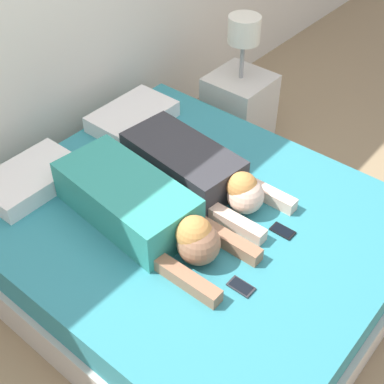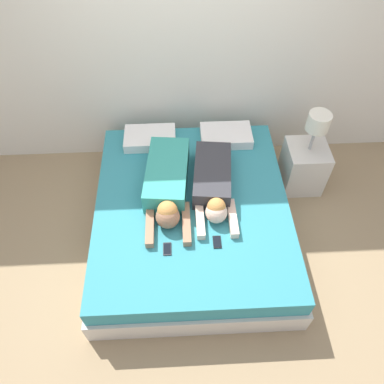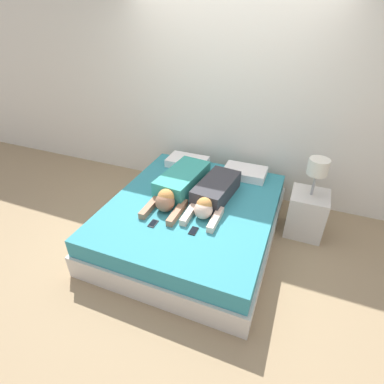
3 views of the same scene
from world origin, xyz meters
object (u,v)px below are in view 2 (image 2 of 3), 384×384
Objects in this scene: person_left at (167,183)px; cell_phone_left at (167,249)px; pillow_head_left at (150,138)px; cell_phone_right at (217,242)px; person_right at (213,184)px; nightstand at (304,163)px; bed at (192,217)px; pillow_head_right at (226,136)px.

cell_phone_left is (-0.01, -0.63, -0.11)m from person_left.
cell_phone_right is (0.59, -1.26, -0.05)m from pillow_head_left.
pillow_head_left is at bearing 104.76° from person_left.
pillow_head_left is 1.31m from cell_phone_left.
person_right is 1.13m from nightstand.
pillow_head_left reaches higher than cell_phone_left.
bed is 2.10× the size of person_right.
person_left reaches higher than pillow_head_right.
pillow_head_right is (0.40, 0.82, 0.29)m from bed.
person_left is 1.14× the size of nightstand.
bed is 0.96m from pillow_head_right.
pillow_head_left is 1.64m from nightstand.
person_left reaches higher than person_right.
person_left is at bearing 88.96° from cell_phone_left.
nightstand reaches higher than person_left.
cell_phone_right is 0.12× the size of nightstand.
pillow_head_right is at bearing 80.67° from cell_phone_right.
pillow_head_left and pillow_head_right have the same top height.
person_left is at bearing 125.17° from cell_phone_right.
pillow_head_right is 0.47× the size of person_left.
pillow_head_left is 0.54× the size of nightstand.
pillow_head_right is 0.72m from person_right.
nightstand reaches higher than pillow_head_left.
person_left is 1.11× the size of person_right.
bed is 0.53m from cell_phone_right.
pillow_head_left is at bearing 115.05° from cell_phone_right.
pillow_head_left is at bearing 130.89° from person_right.
pillow_head_right is 1.45m from cell_phone_left.
cell_phone_left is 0.42m from cell_phone_right.
person_right reaches higher than bed.
pillow_head_left is 1.39m from cell_phone_right.
pillow_head_left reaches higher than cell_phone_right.
pillow_head_right is at bearing 162.73° from nightstand.
cell_phone_right is at bearing -135.53° from nightstand.
cell_phone_left is at bearing -115.53° from bed.
person_right reaches higher than cell_phone_left.
person_left reaches higher than bed.
person_left is 0.42m from person_right.
pillow_head_left is at bearing 115.81° from bed.
cell_phone_left is 0.12× the size of nightstand.
pillow_head_right is 0.88m from nightstand.
pillow_head_right is at bearing 64.19° from bed.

